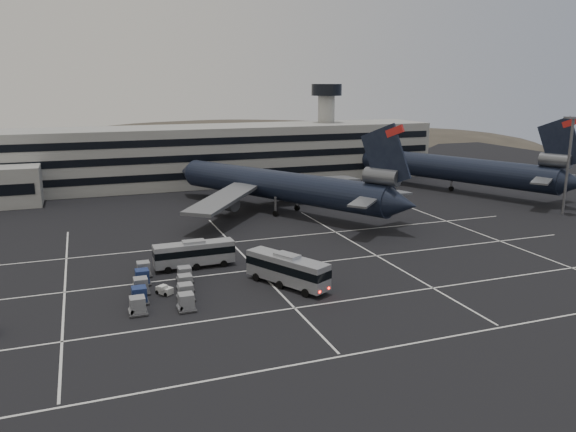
% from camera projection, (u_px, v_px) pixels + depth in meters
% --- Properties ---
extents(ground, '(260.00, 260.00, 0.00)m').
position_uv_depth(ground, '(310.00, 274.00, 73.19)').
color(ground, black).
rests_on(ground, ground).
extents(lane_markings, '(90.00, 55.62, 0.01)m').
position_uv_depth(lane_markings, '(315.00, 271.00, 74.17)').
color(lane_markings, silver).
rests_on(lane_markings, ground).
extents(terminal, '(125.00, 26.00, 24.00)m').
position_uv_depth(terminal, '(187.00, 157.00, 135.54)').
color(terminal, gray).
rests_on(terminal, ground).
extents(hills, '(352.00, 180.00, 44.00)m').
position_uv_depth(hills, '(196.00, 171.00, 237.22)').
color(hills, '#38332B').
rests_on(hills, ground).
extents(lightpole_right, '(2.40, 2.40, 18.28)m').
position_uv_depth(lightpole_right, '(570.00, 152.00, 103.66)').
color(lightpole_right, slate).
rests_on(lightpole_right, ground).
extents(trijet_main, '(41.90, 52.46, 18.08)m').
position_uv_depth(trijet_main, '(281.00, 185.00, 106.73)').
color(trijet_main, black).
rests_on(trijet_main, ground).
extents(trijet_far, '(30.63, 54.77, 18.08)m').
position_uv_depth(trijet_far, '(456.00, 168.00, 127.26)').
color(trijet_far, black).
rests_on(trijet_far, ground).
extents(bus_near, '(7.82, 11.55, 4.11)m').
position_uv_depth(bus_near, '(287.00, 269.00, 68.30)').
color(bus_near, '#929599').
rests_on(bus_near, ground).
extents(bus_far, '(10.79, 2.88, 3.80)m').
position_uv_depth(bus_far, '(194.00, 253.00, 75.21)').
color(bus_far, '#929599').
rests_on(bus_far, ground).
extents(tug_b, '(2.08, 2.24, 1.24)m').
position_uv_depth(tug_b, '(165.00, 290.00, 65.98)').
color(tug_b, silver).
rests_on(tug_b, ground).
extents(uld_cluster, '(8.82, 15.56, 1.91)m').
position_uv_depth(uld_cluster, '(161.00, 287.00, 66.01)').
color(uld_cluster, '#2D2D30').
rests_on(uld_cluster, ground).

